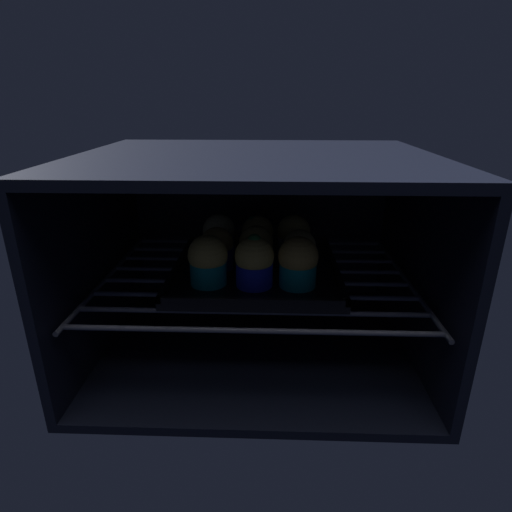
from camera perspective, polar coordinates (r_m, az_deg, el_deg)
name	(u,v)px	position (r cm, az deg, el deg)	size (l,w,h in cm)	color
oven_cavity	(257,251)	(78.89, 0.11, 0.73)	(59.00, 47.00, 37.00)	black
oven_rack	(256,276)	(76.23, 0.00, -2.78)	(54.80, 42.00, 0.80)	#444756
baking_tray	(256,271)	(75.84, 0.00, -2.01)	(29.17, 29.17, 2.20)	black
muffin_row0_col0	(208,261)	(68.41, -6.59, -0.62)	(6.56, 6.56, 8.39)	#0C8C84
muffin_row0_col1	(255,262)	(67.34, -0.18, -0.79)	(6.40, 6.40, 8.83)	#1928B7
muffin_row0_col2	(298,263)	(67.57, 5.77, -0.89)	(6.54, 6.54, 8.41)	#0C8C84
muffin_row1_col0	(217,249)	(75.14, -5.34, 0.95)	(6.05, 6.05, 7.52)	#1928B7
muffin_row1_col1	(254,248)	(74.37, -0.27, 1.09)	(6.15, 6.15, 7.93)	silver
muffin_row1_col2	(299,251)	(74.38, 5.92, 0.65)	(6.05, 6.05, 7.39)	red
muffin_row2_col0	(219,235)	(81.40, -5.10, 2.85)	(6.20, 6.20, 8.06)	#1928B7
muffin_row2_col1	(259,236)	(81.44, 0.44, 2.76)	(6.22, 6.22, 7.69)	#1928B7
muffin_row2_col2	(294,236)	(80.88, 5.17, 2.69)	(6.36, 6.36, 8.06)	silver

